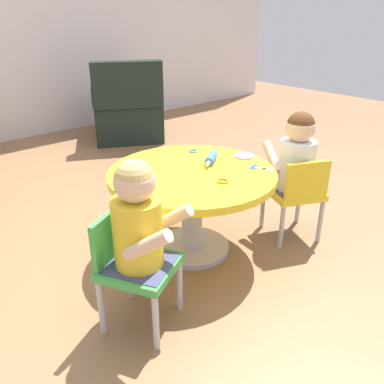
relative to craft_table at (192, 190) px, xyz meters
The scene contains 13 objects.
ground_plane 0.39m from the craft_table, ahead, with size 10.00×10.00×0.00m, color olive.
craft_table is the anchor object (origin of this frame).
child_chair_left 0.65m from the craft_table, 154.78° to the right, with size 0.41×0.41×0.54m.
seated_child_left 0.66m from the craft_table, 151.24° to the right, with size 0.40×0.43×0.51m.
child_chair_right 0.65m from the craft_table, 28.08° to the right, with size 0.40×0.40×0.54m.
seated_child_right 0.66m from the craft_table, 24.54° to the right, with size 0.39×0.43×0.51m.
armchair_dark 2.36m from the craft_table, 65.96° to the left, with size 0.96×0.97×0.85m.
rolling_pin 0.23m from the craft_table, 10.74° to the left, with size 0.20×0.15×0.05m.
craft_scissors 0.39m from the craft_table, 34.30° to the right, with size 0.09×0.14×0.01m.
playdough_blob_0 0.41m from the craft_table, ahead, with size 0.12×0.12×0.01m, color #CC99E5.
cookie_cutter_0 0.41m from the craft_table, 160.32° to the right, with size 0.06×0.06×0.01m, color #D83FA5.
cookie_cutter_1 0.35m from the craft_table, 47.57° to the left, with size 0.06×0.06×0.01m, color #3F99D8.
cookie_cutter_2 0.25m from the craft_table, 84.59° to the right, with size 0.06×0.06×0.01m, color orange.
Camera 1 is at (-1.35, -1.54, 1.32)m, focal length 37.49 mm.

